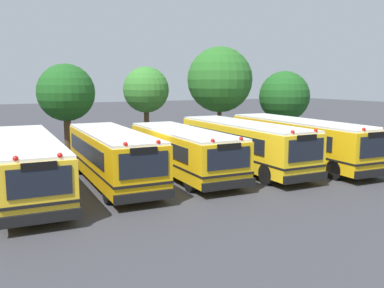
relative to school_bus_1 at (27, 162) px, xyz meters
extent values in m
plane|color=#38383D|center=(5.61, 0.19, -1.35)|extent=(160.00, 160.00, 0.00)
cube|color=yellow|center=(0.00, 0.03, -0.02)|extent=(2.58, 11.14, 1.96)
cube|color=white|center=(0.00, 0.03, 1.02)|extent=(2.52, 10.92, 0.12)
cube|color=black|center=(-0.08, -5.59, -0.82)|extent=(2.46, 0.20, 0.36)
cube|color=black|center=(-0.08, -5.54, 0.33)|extent=(1.98, 0.09, 0.94)
cube|color=black|center=(1.23, 0.31, 0.29)|extent=(0.17, 8.66, 0.71)
cube|color=black|center=(0.00, 0.03, -0.41)|extent=(2.60, 11.25, 0.10)
sphere|color=red|center=(0.58, -5.38, 1.12)|extent=(0.18, 0.18, 0.18)
sphere|color=red|center=(-0.74, -5.36, 1.12)|extent=(0.18, 0.18, 0.18)
cube|color=black|center=(-0.08, -5.55, 0.86)|extent=(1.09, 0.10, 0.24)
cylinder|color=black|center=(1.01, -4.14, -0.85)|extent=(0.29, 1.00, 1.00)
cylinder|color=black|center=(-1.13, -4.11, -0.85)|extent=(0.29, 1.00, 1.00)
cylinder|color=black|center=(1.12, 3.76, -0.85)|extent=(0.29, 1.00, 1.00)
cylinder|color=black|center=(-1.01, 3.80, -0.85)|extent=(0.29, 1.00, 1.00)
cube|color=#EAA80C|center=(3.78, 0.01, 0.02)|extent=(2.48, 9.29, 2.04)
cube|color=white|center=(3.78, 0.01, 1.09)|extent=(2.43, 9.11, 0.12)
cube|color=black|center=(3.71, -4.69, -0.82)|extent=(2.41, 0.19, 0.36)
cube|color=black|center=(3.72, -4.64, 0.38)|extent=(1.94, 0.09, 0.98)
cube|color=black|center=(4.98, 0.29, 0.34)|extent=(0.14, 7.23, 0.73)
cube|color=black|center=(2.58, 0.33, 0.34)|extent=(0.14, 7.23, 0.73)
cube|color=black|center=(3.78, 0.01, -0.39)|extent=(2.51, 9.39, 0.10)
sphere|color=red|center=(4.37, -4.48, 1.19)|extent=(0.18, 0.18, 0.18)
sphere|color=red|center=(3.07, -4.46, 1.19)|extent=(0.18, 0.18, 0.18)
cube|color=black|center=(3.72, -4.65, 0.93)|extent=(1.06, 0.09, 0.24)
cylinder|color=black|center=(4.77, -3.23, -0.85)|extent=(0.29, 1.00, 1.00)
cylinder|color=black|center=(2.69, -3.21, -0.85)|extent=(0.29, 1.00, 1.00)
cylinder|color=black|center=(4.85, 2.83, -0.85)|extent=(0.29, 1.00, 1.00)
cylinder|color=black|center=(2.77, 2.86, -0.85)|extent=(0.29, 1.00, 1.00)
cube|color=yellow|center=(7.58, 0.21, -0.05)|extent=(2.59, 9.33, 1.91)
cube|color=white|center=(7.58, 0.21, 0.96)|extent=(2.54, 9.15, 0.12)
cube|color=black|center=(7.54, -4.51, -0.82)|extent=(2.55, 0.18, 0.36)
cube|color=black|center=(7.54, -4.46, 0.29)|extent=(2.05, 0.08, 0.92)
cube|color=black|center=(8.85, 0.50, 0.26)|extent=(0.11, 7.26, 0.69)
cube|color=black|center=(6.31, 0.52, 0.26)|extent=(0.11, 7.26, 0.69)
cube|color=black|center=(7.58, 0.21, -0.43)|extent=(2.61, 9.43, 0.10)
sphere|color=red|center=(8.23, -4.30, 1.06)|extent=(0.18, 0.18, 0.18)
sphere|color=red|center=(6.85, -4.29, 1.06)|extent=(0.18, 0.18, 0.18)
cube|color=black|center=(7.54, -4.47, 0.80)|extent=(1.13, 0.09, 0.24)
cylinder|color=black|center=(8.66, -3.05, -0.85)|extent=(0.29, 1.00, 1.00)
cylinder|color=black|center=(6.44, -3.03, -0.85)|extent=(0.29, 1.00, 1.00)
cylinder|color=black|center=(8.72, 3.06, -0.85)|extent=(0.29, 1.00, 1.00)
cylinder|color=black|center=(6.49, 3.08, -0.85)|extent=(0.29, 1.00, 1.00)
cube|color=yellow|center=(11.27, 0.23, 0.05)|extent=(2.51, 10.23, 2.12)
cube|color=white|center=(11.27, 0.23, 1.17)|extent=(2.46, 10.03, 0.12)
cube|color=black|center=(11.31, -4.95, -0.82)|extent=(2.48, 0.18, 0.36)
cube|color=black|center=(11.31, -4.90, 0.44)|extent=(1.99, 0.08, 1.02)
cube|color=black|center=(12.51, 0.54, 0.39)|extent=(0.10, 7.97, 0.76)
cube|color=black|center=(10.04, 0.52, 0.39)|extent=(0.10, 7.97, 0.76)
cube|color=black|center=(11.27, 0.23, -0.37)|extent=(2.53, 10.33, 0.10)
sphere|color=red|center=(11.98, -4.72, 1.27)|extent=(0.18, 0.18, 0.18)
sphere|color=red|center=(10.64, -4.73, 1.27)|extent=(0.18, 0.18, 0.18)
cube|color=black|center=(11.31, -4.91, 1.01)|extent=(1.09, 0.09, 0.24)
cylinder|color=black|center=(12.38, -3.47, -0.85)|extent=(0.29, 1.00, 1.00)
cylinder|color=black|center=(10.23, -3.49, -0.85)|extent=(0.29, 1.00, 1.00)
cylinder|color=black|center=(12.32, 3.54, -0.85)|extent=(0.29, 1.00, 1.00)
cylinder|color=black|center=(10.17, 3.53, -0.85)|extent=(0.29, 1.00, 1.00)
cube|color=yellow|center=(15.12, 0.01, 0.06)|extent=(2.80, 11.23, 2.12)
cube|color=white|center=(15.12, 0.01, 1.17)|extent=(2.75, 11.00, 0.12)
cube|color=black|center=(14.96, -5.64, -0.82)|extent=(2.54, 0.23, 0.36)
cube|color=black|center=(14.96, -5.59, 0.44)|extent=(2.04, 0.12, 1.02)
cube|color=black|center=(16.39, 0.27, 0.39)|extent=(0.29, 8.70, 0.76)
cube|color=black|center=(13.87, 0.34, 0.39)|extent=(0.29, 8.70, 0.76)
cube|color=black|center=(15.12, 0.01, -0.37)|extent=(2.83, 11.34, 0.10)
sphere|color=red|center=(14.28, -5.40, 1.27)|extent=(0.18, 0.18, 0.18)
cube|color=black|center=(14.96, -5.60, 1.01)|extent=(1.12, 0.11, 0.24)
cylinder|color=black|center=(16.10, -4.20, -0.85)|extent=(0.31, 1.01, 1.00)
cylinder|color=black|center=(13.90, -4.14, -0.85)|extent=(0.31, 1.01, 1.00)
cylinder|color=black|center=(16.33, 3.75, -0.85)|extent=(0.31, 1.01, 1.00)
cylinder|color=black|center=(14.12, 3.82, -0.85)|extent=(0.31, 1.01, 1.00)
cylinder|color=#4C3823|center=(3.36, 9.55, -0.01)|extent=(0.47, 0.47, 2.69)
sphere|color=#1E561E|center=(3.36, 9.55, 2.77)|extent=(3.81, 3.81, 3.81)
sphere|color=#1E561E|center=(3.51, 9.45, 2.67)|extent=(2.34, 2.34, 2.34)
cylinder|color=#4C3823|center=(9.38, 10.58, 0.12)|extent=(0.39, 0.39, 2.95)
sphere|color=#387A2D|center=(9.38, 10.58, 2.89)|extent=(3.44, 3.44, 3.44)
sphere|color=#387A2D|center=(9.07, 10.50, 2.89)|extent=(2.00, 2.00, 2.00)
cylinder|color=#4C3823|center=(15.19, 9.64, 0.18)|extent=(0.34, 0.34, 3.07)
sphere|color=#286623|center=(15.19, 9.64, 3.64)|extent=(5.14, 5.14, 5.14)
sphere|color=#286623|center=(15.18, 9.51, 3.40)|extent=(3.86, 3.86, 3.86)
cylinder|color=#4C3823|center=(20.88, 8.74, -0.32)|extent=(0.44, 0.44, 2.06)
sphere|color=#1E561E|center=(20.88, 8.74, 2.27)|extent=(4.18, 4.18, 4.18)
sphere|color=#1E561E|center=(20.73, 8.78, 2.35)|extent=(2.80, 2.80, 2.80)
camera|label=1|loc=(-1.45, -19.19, 3.47)|focal=39.05mm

